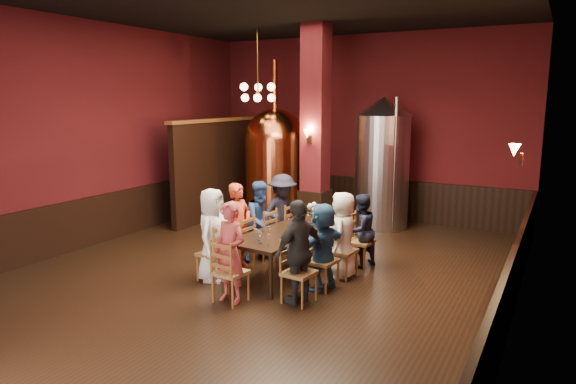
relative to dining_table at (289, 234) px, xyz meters
The scene contains 41 objects.
room 1.64m from the dining_table, 143.92° to the right, with size 10.00×10.02×4.50m.
wainscot_right 3.56m from the dining_table, ahead, with size 0.08×9.90×1.00m, color black.
wainscot_back 4.68m from the dining_table, 95.11° to the left, with size 7.90×0.08×1.00m, color black.
wainscot_left 4.39m from the dining_table, behind, with size 0.08×9.90×1.00m, color black.
column 3.03m from the dining_table, 106.00° to the left, with size 0.58×0.58×4.50m, color #4C1014.
partition 4.66m from the dining_table, 141.30° to the left, with size 0.22×3.50×2.40m, color black.
pendant_cluster 4.18m from the dining_table, 130.48° to the left, with size 0.90×0.90×1.70m, color #A57226, non-canonical shape.
sconce_wall 3.83m from the dining_table, ahead, with size 0.20×0.20×0.36m, color black, non-canonical shape.
sconce_column 2.76m from the dining_table, 108.06° to the left, with size 0.20×0.20×0.36m, color black, non-canonical shape.
dining_table is the anchor object (origin of this frame).
chair_0 1.33m from the dining_table, 136.19° to the right, with size 0.46×0.46×0.92m, color brown, non-canonical shape.
person_0 1.32m from the dining_table, 136.19° to the right, with size 0.75×0.49×1.54m, color silver.
chair_1 0.94m from the dining_table, 164.61° to the right, with size 0.46×0.46×0.92m, color brown, non-canonical shape.
person_1 0.92m from the dining_table, 164.61° to the right, with size 0.56×0.37×1.54m, color #BD3820.
chair_2 0.94m from the dining_table, 152.95° to the left, with size 0.46×0.46×0.92m, color brown, non-canonical shape.
person_2 0.91m from the dining_table, 152.95° to the left, with size 0.72×0.36×1.48m, color navy.
chair_3 1.33m from the dining_table, 124.53° to the left, with size 0.46×0.46×0.92m, color brown, non-canonical shape.
person_3 1.31m from the dining_table, 124.53° to the left, with size 0.99×0.57×1.53m, color black.
chair_4 1.33m from the dining_table, 55.47° to the right, with size 0.46×0.46×0.92m, color brown, non-canonical shape.
person_4 1.32m from the dining_table, 55.47° to the right, with size 0.91×0.38×1.55m, color black.
chair_5 0.94m from the dining_table, 27.05° to the right, with size 0.46×0.46×0.92m, color brown, non-canonical shape.
person_5 0.91m from the dining_table, 27.05° to the right, with size 1.29×0.41×1.39m, color #2C5986.
chair_6 0.94m from the dining_table, 15.39° to the left, with size 0.46×0.46×0.92m, color brown, non-canonical shape.
person_6 0.91m from the dining_table, 15.39° to the left, with size 0.71×0.46×1.46m, color white.
chair_7 1.33m from the dining_table, 43.81° to the left, with size 0.46×0.46×0.92m, color brown, non-canonical shape.
person_7 1.31m from the dining_table, 43.81° to the left, with size 0.64×0.32×1.32m, color #181C30.
chair_8 1.57m from the dining_table, 95.83° to the right, with size 0.46×0.46×0.92m, color brown, non-canonical shape.
person_8 1.55m from the dining_table, 95.83° to the right, with size 0.55×0.36×1.51m, color #AF3C3A.
copper_kettle 4.04m from the dining_table, 123.43° to the left, with size 1.68×1.68×3.86m.
steel_vessel 3.95m from the dining_table, 84.86° to the left, with size 1.33×1.33×3.00m.
rose_vase 0.74m from the dining_table, 78.51° to the left, with size 0.23×0.23×0.39m.
wine_glass_0 0.67m from the dining_table, 124.29° to the right, with size 0.07×0.07×0.17m, color white, non-canonical shape.
wine_glass_1 0.81m from the dining_table, 98.40° to the right, with size 0.07×0.07×0.17m, color white, non-canonical shape.
wine_glass_2 0.39m from the dining_table, 120.97° to the left, with size 0.07×0.07×0.17m, color white, non-canonical shape.
wine_glass_3 0.47m from the dining_table, 141.27° to the right, with size 0.07×0.07×0.17m, color white, non-canonical shape.
wine_glass_4 0.91m from the dining_table, 92.41° to the right, with size 0.07×0.07×0.17m, color white, non-canonical shape.
wine_glass_5 0.39m from the dining_table, 24.92° to the right, with size 0.07×0.07×0.17m, color white, non-canonical shape.
wine_glass_6 0.76m from the dining_table, 91.47° to the left, with size 0.07×0.07×0.17m, color white, non-canonical shape.
wine_glass_7 0.77m from the dining_table, 106.26° to the right, with size 0.07×0.07×0.17m, color white, non-canonical shape.
wine_glass_8 0.55m from the dining_table, 101.26° to the right, with size 0.07×0.07×0.17m, color white, non-canonical shape.
wine_glass_9 0.96m from the dining_table, 80.92° to the right, with size 0.07×0.07×0.17m, color white, non-canonical shape.
Camera 1 is at (4.45, -7.17, 2.99)m, focal length 32.00 mm.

